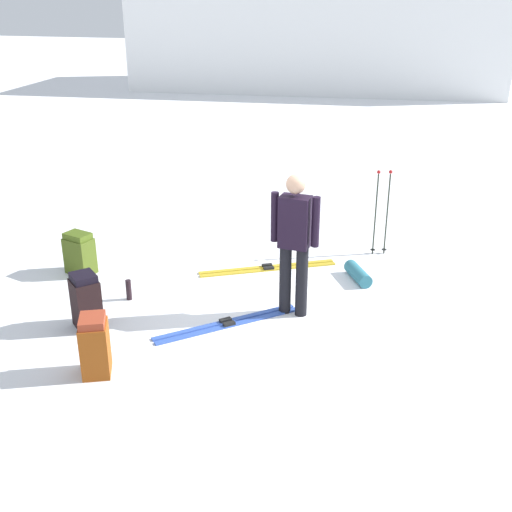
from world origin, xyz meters
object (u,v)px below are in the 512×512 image
object	(u,v)px
backpack_small_spare	(95,346)
thermos_bottle	(129,290)
ski_pair_near	(268,268)
sleeping_mat_rolled	(358,274)
backpack_bright	(80,254)
ski_poles_planted_near	(382,208)
ski_pair_far	(227,324)
skier_standing	(294,238)
backpack_large_dark	(86,301)

from	to	relation	value
backpack_small_spare	thermos_bottle	xyz separation A→B (m)	(-0.38, 1.58, -0.18)
ski_pair_near	sleeping_mat_rolled	distance (m)	1.24
backpack_bright	sleeping_mat_rolled	size ratio (longest dim) A/B	1.04
backpack_bright	ski_poles_planted_near	size ratio (longest dim) A/B	0.46
backpack_bright	thermos_bottle	bearing A→B (deg)	-30.86
backpack_bright	ski_pair_far	bearing A→B (deg)	-20.95
ski_pair_far	thermos_bottle	bearing A→B (deg)	167.03
backpack_small_spare	ski_pair_far	bearing A→B (deg)	52.19
skier_standing	thermos_bottle	xyz separation A→B (m)	(-2.03, -0.15, -0.82)
thermos_bottle	ski_poles_planted_near	bearing A→B (deg)	38.00
ski_poles_planted_near	sleeping_mat_rolled	size ratio (longest dim) A/B	2.27
ski_pair_near	backpack_bright	world-z (taller)	backpack_bright
ski_pair_near	ski_pair_far	size ratio (longest dim) A/B	1.22
ski_pair_near	sleeping_mat_rolled	size ratio (longest dim) A/B	3.22
ski_pair_near	backpack_large_dark	world-z (taller)	backpack_large_dark
skier_standing	ski_pair_near	size ratio (longest dim) A/B	0.96
skier_standing	backpack_bright	world-z (taller)	skier_standing
backpack_large_dark	thermos_bottle	size ratio (longest dim) A/B	2.51
ski_pair_far	ski_poles_planted_near	size ratio (longest dim) A/B	1.16
skier_standing	backpack_bright	distance (m)	3.11
ski_pair_far	backpack_large_dark	world-z (taller)	backpack_large_dark
ski_pair_far	thermos_bottle	size ratio (longest dim) A/B	5.56
backpack_bright	ski_poles_planted_near	distance (m)	4.22
thermos_bottle	ski_pair_far	bearing A→B (deg)	-12.97
backpack_bright	thermos_bottle	xyz separation A→B (m)	(0.97, -0.58, -0.15)
ski_pair_near	ski_poles_planted_near	size ratio (longest dim) A/B	1.42
ski_poles_planted_near	sleeping_mat_rolled	distance (m)	1.18
ski_pair_far	backpack_small_spare	distance (m)	1.63
sleeping_mat_rolled	ski_poles_planted_near	bearing A→B (deg)	78.81
skier_standing	ski_pair_far	distance (m)	1.25
sleeping_mat_rolled	skier_standing	bearing A→B (deg)	-120.43
skier_standing	ski_poles_planted_near	distance (m)	2.28
ski_poles_planted_near	thermos_bottle	world-z (taller)	ski_poles_planted_near
backpack_large_dark	sleeping_mat_rolled	bearing A→B (deg)	35.07
thermos_bottle	backpack_large_dark	bearing A→B (deg)	-102.48
skier_standing	ski_poles_planted_near	xyz separation A→B (m)	(0.85, 2.10, -0.26)
ski_pair_near	backpack_small_spare	size ratio (longest dim) A/B	2.80
backpack_small_spare	ski_poles_planted_near	world-z (taller)	ski_poles_planted_near
skier_standing	ski_pair_far	size ratio (longest dim) A/B	1.18
ski_pair_near	backpack_large_dark	size ratio (longest dim) A/B	2.71
backpack_small_spare	thermos_bottle	world-z (taller)	backpack_small_spare
skier_standing	backpack_large_dark	bearing A→B (deg)	-158.00
backpack_small_spare	sleeping_mat_rolled	distance (m)	3.67
backpack_large_dark	backpack_small_spare	bearing A→B (deg)	-57.02
skier_standing	thermos_bottle	world-z (taller)	skier_standing
backpack_large_dark	sleeping_mat_rolled	size ratio (longest dim) A/B	1.19
backpack_small_spare	ski_pair_near	bearing A→B (deg)	69.66
thermos_bottle	backpack_bright	bearing A→B (deg)	149.14
sleeping_mat_rolled	thermos_bottle	xyz separation A→B (m)	(-2.69, -1.26, 0.04)
backpack_small_spare	backpack_bright	bearing A→B (deg)	122.03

